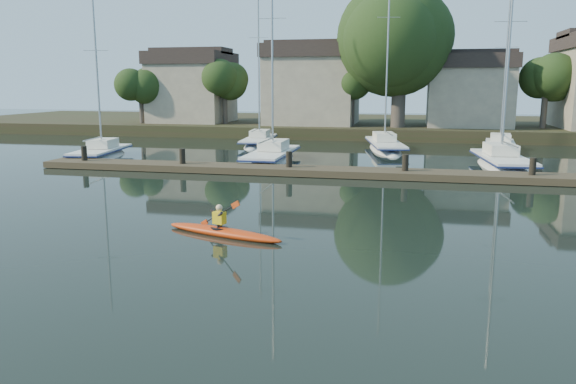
% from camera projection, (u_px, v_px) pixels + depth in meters
% --- Properties ---
extents(ground, '(160.00, 160.00, 0.00)m').
position_uv_depth(ground, '(286.00, 255.00, 15.58)').
color(ground, black).
rests_on(ground, ground).
extents(kayak, '(4.26, 1.82, 1.37)m').
position_uv_depth(kayak, '(223.00, 230.00, 17.59)').
color(kayak, '#B3320D').
rests_on(kayak, ground).
extents(dock, '(34.00, 2.00, 1.80)m').
position_uv_depth(dock, '(346.00, 172.00, 28.96)').
color(dock, '#463A28').
rests_on(dock, ground).
extents(sailboat_0, '(3.19, 7.66, 11.79)m').
position_uv_depth(sailboat_0, '(101.00, 161.00, 36.11)').
color(sailboat_0, white).
rests_on(sailboat_0, ground).
extents(sailboat_1, '(2.32, 9.00, 14.67)m').
position_uv_depth(sailboat_1, '(272.00, 165.00, 34.49)').
color(sailboat_1, white).
rests_on(sailboat_1, ground).
extents(sailboat_3, '(3.11, 8.86, 13.99)m').
position_uv_depth(sailboat_3, '(501.00, 171.00, 32.04)').
color(sailboat_3, white).
rests_on(sailboat_3, ground).
extents(sailboat_5, '(2.75, 8.61, 14.01)m').
position_uv_depth(sailboat_5, '(259.00, 147.00, 43.94)').
color(sailboat_5, white).
rests_on(sailboat_5, ground).
extents(sailboat_6, '(3.88, 10.19, 15.85)m').
position_uv_depth(sailboat_6, '(385.00, 152.00, 40.58)').
color(sailboat_6, white).
rests_on(sailboat_6, ground).
extents(sailboat_7, '(2.93, 7.94, 12.51)m').
position_uv_depth(sailboat_7, '(500.00, 153.00, 40.10)').
color(sailboat_7, white).
rests_on(sailboat_7, ground).
extents(shore, '(90.00, 25.25, 12.75)m').
position_uv_depth(shore, '(396.00, 100.00, 53.25)').
color(shore, '#252D16').
rests_on(shore, ground).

